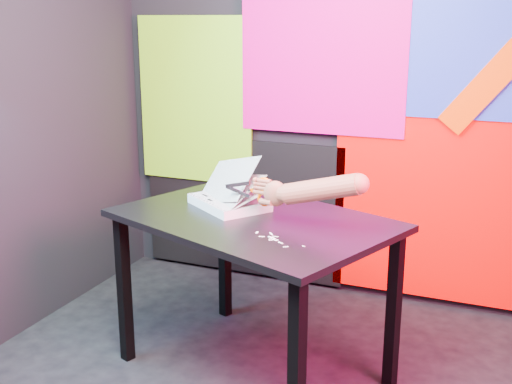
% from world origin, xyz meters
% --- Properties ---
extents(room, '(3.01, 3.01, 2.71)m').
position_xyz_m(room, '(0.00, 0.00, 1.35)').
color(room, black).
rests_on(room, ground).
extents(backdrop, '(2.88, 0.05, 2.08)m').
position_xyz_m(backdrop, '(0.06, 1.46, 0.96)').
color(backdrop, '#F20100').
rests_on(backdrop, ground).
extents(work_table, '(1.36, 1.13, 0.75)m').
position_xyz_m(work_table, '(-0.23, 0.43, 0.66)').
color(work_table, black).
rests_on(work_table, ground).
extents(printout_stack, '(0.43, 0.40, 0.27)m').
position_xyz_m(printout_stack, '(-0.39, 0.53, 0.78)').
color(printout_stack, silver).
rests_on(printout_stack, work_table).
extents(scissors, '(0.22, 0.04, 0.13)m').
position_xyz_m(scissors, '(-0.19, 0.40, 0.88)').
color(scissors, '#BCBCBC').
rests_on(scissors, printout_stack).
extents(hand_forearm, '(0.50, 0.13, 0.19)m').
position_xyz_m(hand_forearm, '(0.05, 0.37, 0.92)').
color(hand_forearm, brown).
rests_on(hand_forearm, work_table).
extents(paper_clippings, '(0.24, 0.14, 0.00)m').
position_xyz_m(paper_clippings, '(-0.06, 0.20, 0.75)').
color(paper_clippings, white).
rests_on(paper_clippings, work_table).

